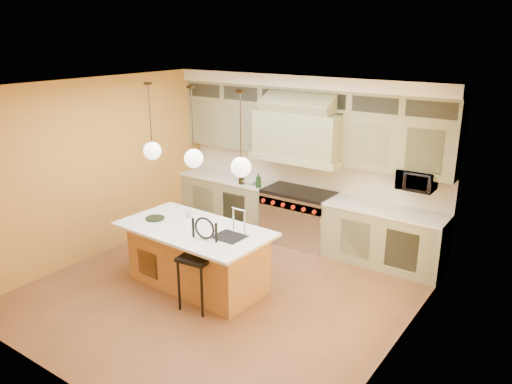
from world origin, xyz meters
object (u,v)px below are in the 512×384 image
Objects in this scene: microwave at (416,180)px; range at (298,216)px; kitchen_island at (198,256)px; counter_stool at (199,258)px.

range is at bearing -176.88° from microwave.
range is 2.24m from kitchen_island.
counter_stool is at bearing -125.22° from microwave.
range is 0.53× the size of kitchen_island.
kitchen_island is at bearing -100.14° from range.
kitchen_island is 3.44m from microwave.
range is 0.97× the size of counter_stool.
kitchen_island is 1.82× the size of counter_stool.
kitchen_island is 4.15× the size of microwave.
range is 2.21× the size of microwave.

